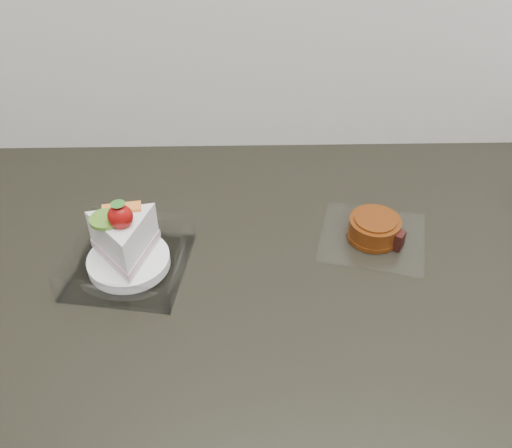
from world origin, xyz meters
The scene contains 3 objects.
counter centered at (0.00, 1.69, 0.45)m, with size 2.04×0.64×0.90m.
cake_tray centered at (-0.41, 1.69, 0.93)m, with size 0.17×0.17×0.12m.
mooncake_wrap centered at (-0.07, 1.75, 0.91)m, with size 0.18×0.17×0.04m.
Camera 1 is at (-0.25, 1.13, 1.45)m, focal length 40.00 mm.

